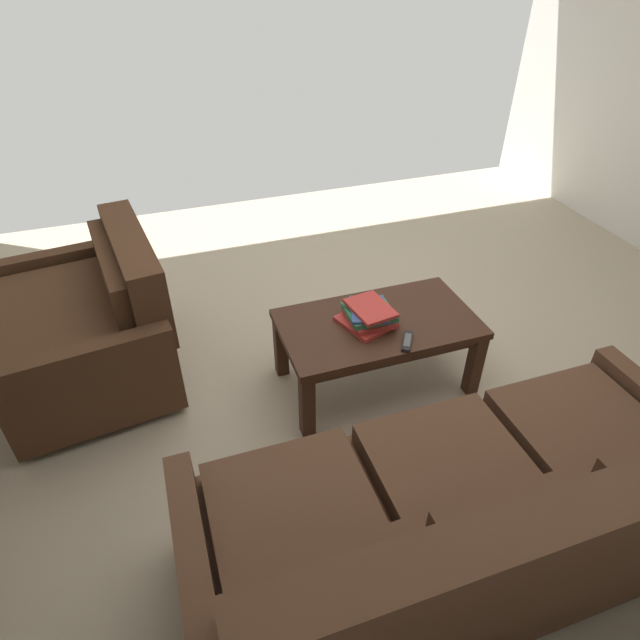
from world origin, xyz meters
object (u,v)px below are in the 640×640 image
Objects in this scene: loveseat_near at (91,323)px; sofa_main at (468,522)px; tv_remote at (407,341)px; coffee_table at (378,331)px; book_stack at (369,315)px.

sofa_main is at bearing 127.47° from loveseat_near.
tv_remote is at bearing 152.01° from loveseat_near.
tv_remote is at bearing 105.75° from coffee_table.
coffee_table is at bearing 157.92° from loveseat_near.
sofa_main is 13.20× the size of tv_remote.
coffee_table is (-0.14, -1.16, 0.03)m from sofa_main.
sofa_main is at bearing 86.14° from book_stack.
sofa_main reaches higher than tv_remote.
tv_remote is at bearing -102.08° from sofa_main.
sofa_main is 1.96× the size of coffee_table.
book_stack is (-1.44, 0.61, 0.14)m from loveseat_near.
tv_remote reaches higher than coffee_table.
coffee_table is at bearing -74.25° from tv_remote.
tv_remote is (-0.06, 0.22, 0.08)m from coffee_table.
loveseat_near is 7.85× the size of tv_remote.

